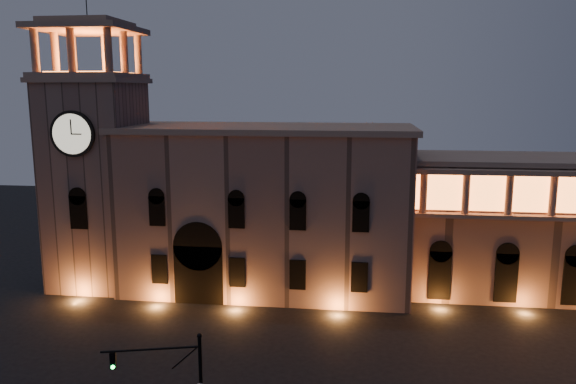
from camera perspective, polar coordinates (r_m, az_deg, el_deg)
The scene contains 2 objects.
government_building at distance 60.25m, azimuth -2.26°, elevation -1.66°, with size 30.80×12.80×17.60m.
clock_tower at distance 64.29m, azimuth -18.86°, elevation 1.92°, with size 9.80×9.80×32.40m.
Camera 1 is at (7.51, -36.21, 21.33)m, focal length 35.00 mm.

